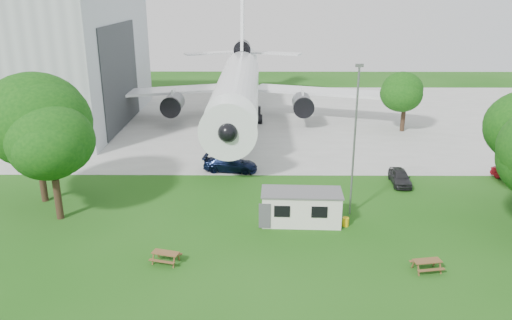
{
  "coord_description": "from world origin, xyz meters",
  "views": [
    {
      "loc": [
        0.83,
        -30.77,
        17.32
      ],
      "look_at": [
        0.57,
        8.0,
        4.0
      ],
      "focal_mm": 35.0,
      "sensor_mm": 36.0,
      "label": 1
    }
  ],
  "objects_px": {
    "airliner": "(238,84)",
    "picnic_west": "(166,262)",
    "site_cabin": "(301,207)",
    "picnic_east": "(426,271)"
  },
  "relations": [
    {
      "from": "picnic_west",
      "to": "site_cabin",
      "type": "bearing_deg",
      "value": 48.03
    },
    {
      "from": "site_cabin",
      "to": "picnic_west",
      "type": "height_order",
      "value": "site_cabin"
    },
    {
      "from": "site_cabin",
      "to": "picnic_east",
      "type": "xyz_separation_m",
      "value": [
        7.58,
        -7.03,
        -1.31
      ]
    },
    {
      "from": "site_cabin",
      "to": "airliner",
      "type": "bearing_deg",
      "value": 101.08
    },
    {
      "from": "airliner",
      "to": "picnic_east",
      "type": "relative_size",
      "value": 26.52
    },
    {
      "from": "site_cabin",
      "to": "picnic_west",
      "type": "distance_m",
      "value": 11.38
    },
    {
      "from": "airliner",
      "to": "site_cabin",
      "type": "xyz_separation_m",
      "value": [
        6.12,
        -31.25,
        -3.96
      ]
    },
    {
      "from": "airliner",
      "to": "picnic_west",
      "type": "distance_m",
      "value": 37.89
    },
    {
      "from": "picnic_west",
      "to": "picnic_east",
      "type": "height_order",
      "value": "same"
    },
    {
      "from": "site_cabin",
      "to": "picnic_east",
      "type": "height_order",
      "value": "site_cabin"
    }
  ]
}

